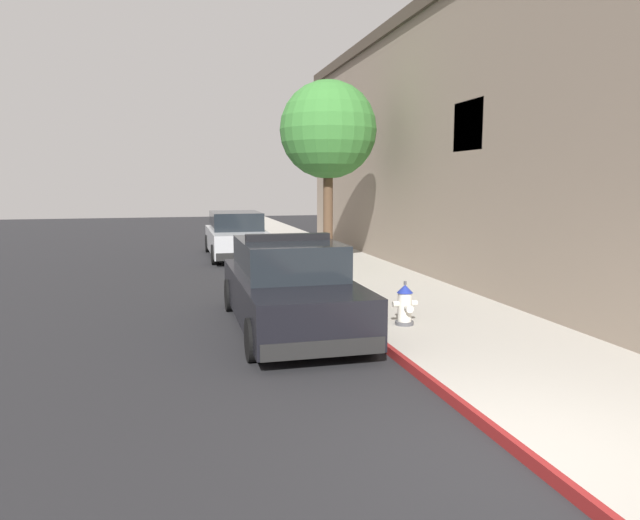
{
  "coord_description": "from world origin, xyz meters",
  "views": [
    {
      "loc": [
        -3.12,
        -4.19,
        2.57
      ],
      "look_at": [
        -0.25,
        7.02,
        1.0
      ],
      "focal_mm": 32.15,
      "sensor_mm": 36.0,
      "label": 1
    }
  ],
  "objects_px": {
    "fire_hydrant": "(405,305)",
    "parked_car_silver_ahead": "(236,236)",
    "police_cruiser": "(289,287)",
    "street_tree": "(328,131)"
  },
  "relations": [
    {
      "from": "fire_hydrant",
      "to": "parked_car_silver_ahead",
      "type": "bearing_deg",
      "value": 99.04
    },
    {
      "from": "police_cruiser",
      "to": "parked_car_silver_ahead",
      "type": "distance_m",
      "value": 10.11
    },
    {
      "from": "police_cruiser",
      "to": "street_tree",
      "type": "bearing_deg",
      "value": 69.06
    },
    {
      "from": "parked_car_silver_ahead",
      "to": "fire_hydrant",
      "type": "distance_m",
      "value": 11.01
    },
    {
      "from": "fire_hydrant",
      "to": "police_cruiser",
      "type": "bearing_deg",
      "value": 157.94
    },
    {
      "from": "police_cruiser",
      "to": "parked_car_silver_ahead",
      "type": "xyz_separation_m",
      "value": [
        0.15,
        10.11,
        -0.0
      ]
    },
    {
      "from": "police_cruiser",
      "to": "fire_hydrant",
      "type": "bearing_deg",
      "value": -22.06
    },
    {
      "from": "parked_car_silver_ahead",
      "to": "street_tree",
      "type": "height_order",
      "value": "street_tree"
    },
    {
      "from": "parked_car_silver_ahead",
      "to": "street_tree",
      "type": "relative_size",
      "value": 0.91
    },
    {
      "from": "street_tree",
      "to": "fire_hydrant",
      "type": "bearing_deg",
      "value": -94.41
    }
  ]
}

